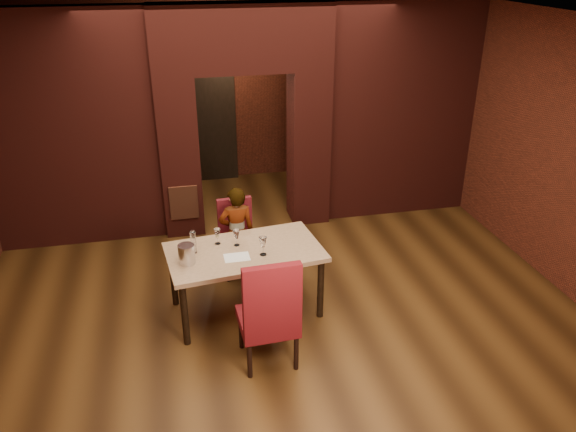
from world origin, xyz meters
The scene contains 23 objects.
floor centered at (0.00, 0.00, 0.00)m, with size 8.00×8.00×0.00m, color #4C2E13.
ceiling centered at (0.00, 0.00, 3.20)m, with size 7.00×8.00×0.04m, color silver.
wall_back centered at (0.00, 4.00, 1.60)m, with size 7.00×0.04×3.20m, color maroon.
wall_right centered at (3.50, 0.00, 1.60)m, with size 0.04×8.00×3.20m, color maroon.
pillar_left centered at (-0.95, 2.00, 1.15)m, with size 0.55×0.55×2.30m, color maroon.
pillar_right centered at (0.95, 2.00, 1.15)m, with size 0.55×0.55×2.30m, color maroon.
lintel centered at (0.00, 2.00, 2.75)m, with size 2.45×0.55×0.90m, color maroon.
wing_wall_left centered at (-2.36, 2.00, 1.60)m, with size 2.27×0.35×3.20m, color maroon.
wing_wall_right centered at (2.36, 2.00, 1.60)m, with size 2.27×0.35×3.20m, color maroon.
vent_panel centered at (-0.95, 1.71, 0.55)m, with size 0.40×0.03×0.50m, color #A85130.
rear_door centered at (-0.40, 3.94, 1.05)m, with size 0.90×0.08×2.10m, color black.
rear_door_frame centered at (-0.40, 3.90, 1.05)m, with size 1.02×0.04×2.22m, color black.
dining_table centered at (-0.37, -0.30, 0.40)m, with size 1.70×0.96×0.80m, color tan.
chair_far centered at (-0.33, 0.56, 0.49)m, with size 0.44×0.44×0.97m, color maroon.
chair_near centered at (-0.28, -1.20, 0.62)m, with size 0.56×0.56×1.23m, color maroon.
person_seated centered at (-0.35, 0.49, 0.61)m, with size 0.45×0.29×1.23m, color silver.
wine_glass_a centered at (-0.64, -0.09, 0.89)m, with size 0.08×0.08×0.19m, color silver, non-canonical shape.
wine_glass_b centered at (-0.43, -0.17, 0.89)m, with size 0.08×0.08×0.19m, color white, non-canonical shape.
wine_glass_c centered at (-0.18, -0.45, 0.91)m, with size 0.09×0.09×0.22m, color silver, non-canonical shape.
tasting_sheet centered at (-0.47, -0.45, 0.80)m, with size 0.28×0.20×0.00m, color white.
wine_bucket centered at (-1.00, -0.46, 0.91)m, with size 0.18×0.18×0.22m, color silver.
water_bottle centered at (-0.92, -0.24, 0.94)m, with size 0.06×0.06×0.28m, color silver.
potted_plant centered at (0.27, 0.77, 0.20)m, with size 0.35×0.31×0.39m, color #205D1D.
Camera 1 is at (-1.07, -5.74, 3.84)m, focal length 35.00 mm.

